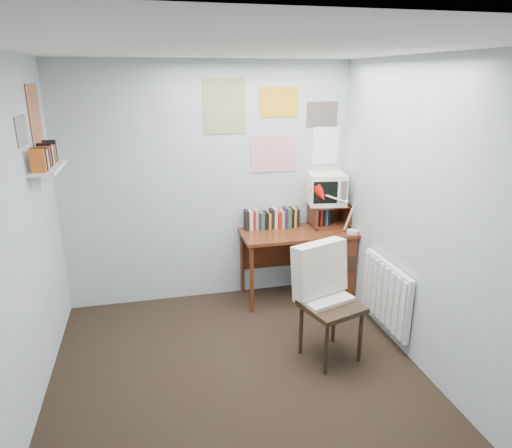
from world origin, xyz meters
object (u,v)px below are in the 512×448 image
Objects in this scene: desk at (320,260)px; radiator at (386,293)px; wall_shelf at (48,168)px; desk_chair at (332,307)px; crt_tv at (326,187)px; tv_riser at (329,215)px; desk_lamp at (354,213)px.

desk reaches higher than radiator.
desk_chair is at bearing -19.54° from wall_shelf.
crt_tv is at bearing 58.15° from desk.
desk_chair is 1.42m from tv_riser.
tv_riser is at bearing 121.74° from desk_lamp.
desk_chair is at bearing -110.10° from tv_riser.
radiator is (0.29, -0.93, 0.01)m from desk.
tv_riser reaches higher than desk.
tv_riser is at bearing 99.28° from radiator.
crt_tv is at bearing 10.88° from wall_shelf.
desk is at bearing 8.40° from wall_shelf.
desk_chair is 2.52× the size of crt_tv.
desk_chair is 1.54m from crt_tv.
crt_tv reaches higher than desk_lamp.
crt_tv is (-0.04, 0.02, 0.31)m from tv_riser.
desk_lamp is 0.93m from radiator.
tv_riser is (0.47, 1.28, 0.40)m from desk_chair.
wall_shelf reaches higher than desk.
wall_shelf is at bearing -159.94° from crt_tv.
tv_riser is 0.50× the size of radiator.
crt_tv is (0.43, 1.30, 0.71)m from desk_chair.
desk is at bearing 56.01° from desk_chair.
wall_shelf is (-2.69, -0.49, 0.74)m from tv_riser.
desk_lamp is at bearing 40.33° from desk_chair.
desk_lamp is 1.12× the size of tv_riser.
wall_shelf is (-2.57, -0.38, 1.21)m from desk.
desk_lamp is at bearing -50.66° from crt_tv.
desk_chair is 2.62m from wall_shelf.
wall_shelf is (-2.86, 0.55, 1.20)m from radiator.
tv_riser is at bearing 52.56° from desk_chair.
desk is 2.68× the size of desk_lamp.
radiator is at bearing 3.18° from desk_chair.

